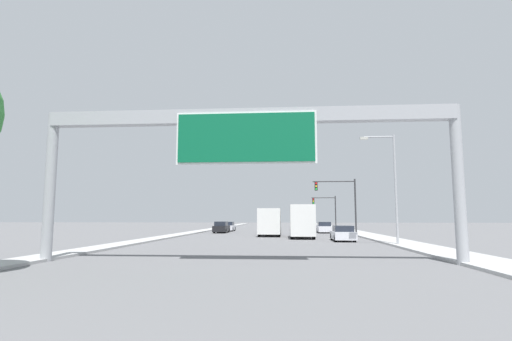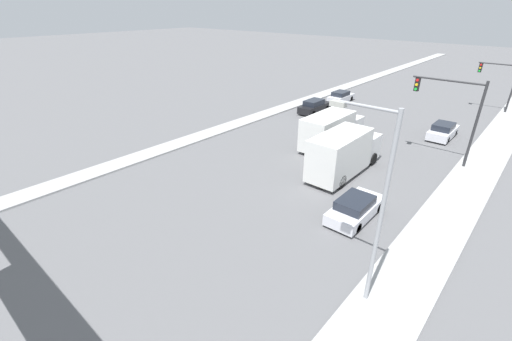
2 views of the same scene
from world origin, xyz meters
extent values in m
cube|color=#A8A8A8|center=(11.25, 60.00, 0.07)|extent=(3.00, 120.00, 0.15)
cube|color=#A8A8A8|center=(-10.75, 60.00, 0.07)|extent=(2.00, 120.00, 0.15)
cylinder|color=#9EA0A5|center=(-9.95, 18.00, 3.74)|extent=(0.53, 0.53, 7.48)
cylinder|color=#9EA0A5|center=(9.95, 18.00, 3.74)|extent=(0.53, 0.53, 7.48)
cube|color=#9EA0A5|center=(0.00, 18.00, 7.13)|extent=(19.90, 0.60, 0.70)
cube|color=white|center=(0.00, 17.70, 5.99)|extent=(6.82, 0.08, 2.57)
cube|color=#0A5B38|center=(0.00, 17.65, 5.99)|extent=(6.62, 0.16, 2.37)
cube|color=silver|center=(-7.00, 59.86, 0.53)|extent=(1.81, 4.29, 0.70)
cube|color=#1E232D|center=(-7.00, 59.64, 1.15)|extent=(1.60, 2.23, 0.54)
cylinder|color=black|center=(-7.80, 61.19, 0.32)|extent=(0.22, 0.64, 0.64)
cylinder|color=black|center=(-6.20, 61.19, 0.32)|extent=(0.22, 0.64, 0.64)
cylinder|color=black|center=(-7.80, 58.53, 0.32)|extent=(0.22, 0.64, 0.64)
cylinder|color=black|center=(-6.20, 58.53, 0.32)|extent=(0.22, 0.64, 0.64)
cube|color=silver|center=(7.00, 35.92, 0.52)|extent=(1.88, 4.45, 0.68)
cube|color=#1E232D|center=(7.00, 35.69, 1.12)|extent=(1.65, 2.32, 0.53)
cylinder|color=black|center=(6.17, 37.30, 0.32)|extent=(0.22, 0.64, 0.64)
cylinder|color=black|center=(7.83, 37.30, 0.32)|extent=(0.22, 0.64, 0.64)
cylinder|color=black|center=(6.17, 34.54, 0.32)|extent=(0.22, 0.64, 0.64)
cylinder|color=black|center=(7.83, 34.54, 0.32)|extent=(0.22, 0.64, 0.64)
cube|color=silver|center=(7.00, 54.13, 0.55)|extent=(1.84, 4.38, 0.75)
cube|color=#1E232D|center=(7.00, 53.91, 1.21)|extent=(1.62, 2.28, 0.57)
cylinder|color=black|center=(6.19, 55.48, 0.32)|extent=(0.22, 0.64, 0.64)
cylinder|color=black|center=(7.81, 55.48, 0.32)|extent=(0.22, 0.64, 0.64)
cylinder|color=black|center=(6.19, 52.77, 0.32)|extent=(0.22, 0.64, 0.64)
cylinder|color=black|center=(7.81, 52.77, 0.32)|extent=(0.22, 0.64, 0.64)
cube|color=black|center=(-7.00, 53.42, 0.56)|extent=(1.73, 4.76, 0.78)
cube|color=#1E232D|center=(-7.00, 53.18, 1.24)|extent=(1.52, 2.48, 0.58)
cylinder|color=black|center=(-7.75, 54.90, 0.32)|extent=(0.22, 0.64, 0.64)
cylinder|color=black|center=(-6.25, 54.90, 0.32)|extent=(0.22, 0.64, 0.64)
cylinder|color=black|center=(-7.75, 51.95, 0.32)|extent=(0.22, 0.64, 0.64)
cylinder|color=black|center=(-6.25, 51.95, 0.32)|extent=(0.22, 0.64, 0.64)
cube|color=white|center=(3.50, 43.92, 1.30)|extent=(2.22, 2.17, 2.00)
cube|color=silver|center=(3.50, 40.04, 1.84)|extent=(2.42, 5.59, 3.08)
cylinder|color=black|center=(2.43, 43.81, 0.50)|extent=(0.28, 1.00, 1.00)
cylinder|color=black|center=(4.57, 43.81, 0.50)|extent=(0.28, 1.00, 1.00)
cylinder|color=black|center=(2.43, 38.64, 0.50)|extent=(0.28, 1.00, 1.00)
cylinder|color=black|center=(4.57, 38.64, 0.50)|extent=(0.28, 1.00, 1.00)
cube|color=white|center=(0.00, 48.13, 1.20)|extent=(2.26, 2.13, 1.80)
cube|color=silver|center=(0.00, 44.32, 1.70)|extent=(2.46, 5.49, 2.80)
cylinder|color=black|center=(-1.09, 48.02, 0.50)|extent=(0.28, 1.00, 1.00)
cylinder|color=black|center=(1.09, 48.02, 0.50)|extent=(0.28, 1.00, 1.00)
cylinder|color=black|center=(-1.09, 42.95, 0.50)|extent=(0.28, 1.00, 1.00)
cylinder|color=black|center=(1.09, 42.95, 0.50)|extent=(0.28, 1.00, 1.00)
cylinder|color=#2D2D30|center=(10.25, 48.00, 3.39)|extent=(0.20, 0.20, 6.77)
cylinder|color=#2D2D30|center=(7.70, 48.00, 6.47)|extent=(5.10, 0.14, 0.14)
cube|color=black|center=(5.56, 48.00, 5.90)|extent=(0.35, 0.28, 1.05)
cylinder|color=red|center=(5.56, 47.84, 6.25)|extent=(0.22, 0.04, 0.22)
cylinder|color=yellow|center=(5.56, 47.84, 5.90)|extent=(0.22, 0.04, 0.22)
cylinder|color=green|center=(5.56, 47.84, 5.55)|extent=(0.22, 0.04, 0.22)
cylinder|color=#2D2D30|center=(10.25, 68.00, 2.86)|extent=(0.20, 0.20, 5.73)
cylinder|color=#2D2D30|center=(8.22, 68.00, 5.43)|extent=(4.06, 0.14, 0.14)
cube|color=black|center=(6.51, 68.00, 4.85)|extent=(0.35, 0.28, 1.05)
cylinder|color=red|center=(6.51, 67.84, 5.20)|extent=(0.22, 0.04, 0.22)
cylinder|color=yellow|center=(6.51, 67.84, 4.85)|extent=(0.22, 0.04, 0.22)
cylinder|color=green|center=(6.51, 67.84, 4.50)|extent=(0.22, 0.04, 0.22)
cylinder|color=#9EA0A5|center=(10.35, 30.25, 4.28)|extent=(0.18, 0.18, 8.57)
cylinder|color=#9EA0A5|center=(9.20, 30.25, 8.42)|extent=(2.30, 0.12, 0.12)
cube|color=#B2B2A8|center=(8.05, 30.25, 8.32)|extent=(0.60, 0.28, 0.20)
camera|label=1|loc=(1.94, -1.19, 2.19)|focal=28.00mm
camera|label=2|loc=(13.97, 18.84, 11.64)|focal=24.00mm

